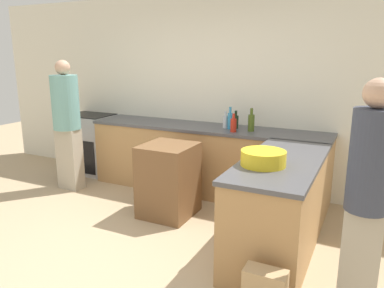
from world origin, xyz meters
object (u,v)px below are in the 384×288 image
island_table (169,180)px  wine_bottle_dark (236,121)px  dish_soap_bottle (230,120)px  person_at_peninsula (367,193)px  mixing_bowl (263,158)px  range_oven (91,143)px  vinegar_bottle_clear (225,121)px  olive_oil_bottle (251,122)px  person_by_range (67,121)px  hot_sauce_bottle (233,125)px

island_table → wine_bottle_dark: (0.49, 0.94, 0.59)m
island_table → dish_soap_bottle: bearing=63.1°
person_at_peninsula → wine_bottle_dark: bearing=130.7°
mixing_bowl → dish_soap_bottle: size_ratio=1.37×
range_oven → person_at_peninsula: 4.52m
range_oven → dish_soap_bottle: (2.40, -0.05, 0.58)m
vinegar_bottle_clear → olive_oil_bottle: 0.37m
person_by_range → person_at_peninsula: (3.82, -1.12, -0.02)m
mixing_bowl → island_table: bearing=156.9°
range_oven → dish_soap_bottle: size_ratio=3.26×
island_table → person_at_peninsula: person_at_peninsula is taller
hot_sauce_bottle → person_by_range: person_by_range is taller
mixing_bowl → wine_bottle_dark: bearing=118.0°
vinegar_bottle_clear → hot_sauce_bottle: size_ratio=0.97×
mixing_bowl → dish_soap_bottle: 1.63m
person_at_peninsula → dish_soap_bottle: bearing=132.8°
olive_oil_bottle → hot_sauce_bottle: size_ratio=1.25×
island_table → dish_soap_bottle: dish_soap_bottle is taller
mixing_bowl → person_by_range: bearing=166.7°
island_table → olive_oil_bottle: 1.27m
vinegar_bottle_clear → mixing_bowl: bearing=-57.5°
olive_oil_bottle → person_by_range: bearing=-164.4°
island_table → vinegar_bottle_clear: (0.36, 0.89, 0.59)m
olive_oil_bottle → person_by_range: 2.53m
mixing_bowl → hot_sauce_bottle: size_ratio=1.70×
vinegar_bottle_clear → person_by_range: (-2.06, -0.73, -0.04)m
mixing_bowl → vinegar_bottle_clear: (-0.91, 1.44, 0.02)m
vinegar_bottle_clear → person_at_peninsula: size_ratio=0.13×
olive_oil_bottle → hot_sauce_bottle: (-0.18, -0.14, -0.02)m
island_table → mixing_bowl: bearing=-23.1°
dish_soap_bottle → vinegar_bottle_clear: (-0.08, 0.03, -0.02)m
vinegar_bottle_clear → dish_soap_bottle: bearing=-22.8°
mixing_bowl → range_oven: bearing=155.8°
range_oven → person_by_range: person_by_range is taller
dish_soap_bottle → olive_oil_bottle: size_ratio=0.99×
island_table → person_by_range: bearing=174.5°
wine_bottle_dark → hot_sauce_bottle: 0.24m
person_by_range → dish_soap_bottle: bearing=18.0°
dish_soap_bottle → wine_bottle_dark: bearing=58.0°
dish_soap_bottle → person_at_peninsula: size_ratio=0.17×
range_oven → island_table: size_ratio=1.10×
range_oven → vinegar_bottle_clear: 2.39m
olive_oil_bottle → dish_soap_bottle: bearing=176.5°
dish_soap_bottle → island_table: bearing=-116.9°
vinegar_bottle_clear → hot_sauce_bottle: hot_sauce_bottle is taller
olive_oil_bottle → mixing_bowl: bearing=-68.5°
wine_bottle_dark → person_at_peninsula: size_ratio=0.13×
island_table → person_at_peninsula: size_ratio=0.49×
range_oven → person_by_range: (0.26, -0.75, 0.51)m
wine_bottle_dark → person_by_range: (-2.19, -0.77, -0.04)m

